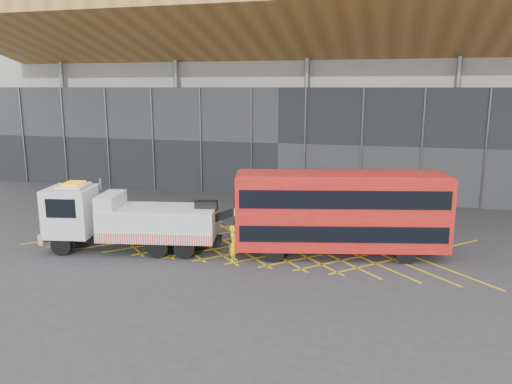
% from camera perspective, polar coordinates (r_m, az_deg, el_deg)
% --- Properties ---
extents(ground_plane, '(120.00, 120.00, 0.00)m').
position_cam_1_polar(ground_plane, '(27.39, -6.93, -5.20)').
color(ground_plane, '#2D2D30').
extents(road_markings, '(23.16, 7.16, 0.01)m').
position_cam_1_polar(road_markings, '(26.39, -0.44, -5.77)').
color(road_markings, gold).
rests_on(road_markings, ground_plane).
extents(construction_building, '(55.00, 23.97, 18.00)m').
position_cam_1_polar(construction_building, '(43.37, 4.62, 13.13)').
color(construction_building, gray).
rests_on(construction_building, ground_plane).
extents(recovery_truck, '(10.03, 3.89, 3.48)m').
position_cam_1_polar(recovery_truck, '(25.55, -14.68, -3.02)').
color(recovery_truck, black).
rests_on(recovery_truck, ground_plane).
extents(bus_towed, '(10.24, 4.55, 4.06)m').
position_cam_1_polar(bus_towed, '(24.11, 9.63, -2.09)').
color(bus_towed, '#AD140F').
rests_on(bus_towed, ground_plane).
extents(worker, '(0.42, 0.63, 1.73)m').
position_cam_1_polar(worker, '(23.42, -2.53, -5.89)').
color(worker, yellow).
rests_on(worker, ground_plane).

